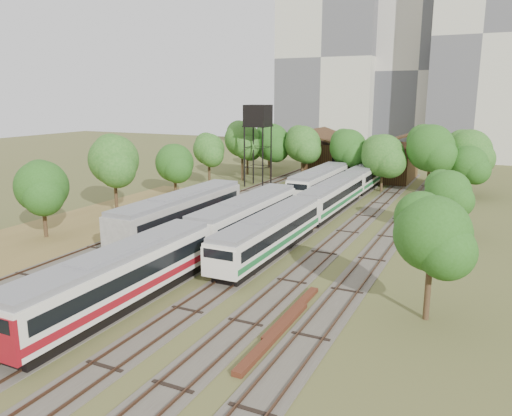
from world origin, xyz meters
The scene contains 17 objects.
ground centered at (0.00, 0.00, 0.00)m, with size 240.00×240.00×0.00m, color #475123.
dry_grass_patch centered at (-18.00, 8.00, 0.02)m, with size 14.00×60.00×0.04m, color brown.
tracks centered at (-0.67, 25.00, 0.04)m, with size 24.60×80.00×0.19m.
railcar_red_set centered at (-2.00, 10.37, 1.97)m, with size 3.01×34.58×3.72m.
railcar_green_set centered at (2.00, 33.03, 1.80)m, with size 2.75×52.08×3.40m.
railcar_rear centered at (-2.00, 40.08, 1.93)m, with size 2.95×16.08×3.65m.
old_grey_coach centered at (-8.00, 17.36, 2.14)m, with size 3.17×18.00×3.93m.
water_tower centered at (-12.72, 44.14, 9.80)m, with size 3.36×3.36×11.62m.
rail_pile_near centered at (8.00, 5.56, 0.13)m, with size 0.53×7.99×0.27m, color #582A19.
rail_pile_far centered at (8.20, 2.35, 0.15)m, with size 0.56×8.93×0.29m, color #582A19.
maintenance_shed centered at (-1.00, 57.98, 2.91)m, with size 16.45×11.55×7.58m.
tree_band_left centered at (-19.41, 27.68, 5.00)m, with size 8.31×76.64×8.77m.
tree_band_far centered at (-0.27, 49.10, 5.75)m, with size 37.50×9.27×9.28m.
tree_band_right centered at (15.07, 29.90, 4.55)m, with size 5.16×44.07×7.44m.
tower_left centered at (-18.00, 95.00, 21.00)m, with size 22.00×16.00×42.00m, color beige.
tower_centre centered at (2.00, 100.00, 18.00)m, with size 20.00×18.00×36.00m, color #BBB5A9.
tower_right centered at (14.00, 92.00, 24.00)m, with size 18.00×16.00×48.00m, color beige.
Camera 1 is at (18.14, -20.64, 12.93)m, focal length 35.00 mm.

